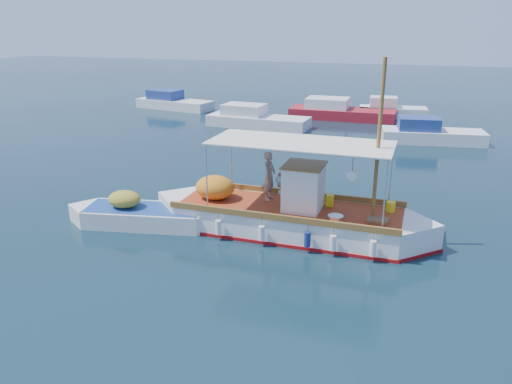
% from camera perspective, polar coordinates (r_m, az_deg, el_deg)
% --- Properties ---
extents(ground, '(160.00, 160.00, 0.00)m').
position_cam_1_polar(ground, '(17.97, 2.58, -5.33)').
color(ground, black).
rests_on(ground, ground).
extents(fishing_caique, '(10.73, 3.16, 6.55)m').
position_cam_1_polar(fishing_caique, '(18.35, 3.53, -2.86)').
color(fishing_caique, white).
rests_on(fishing_caique, ground).
extents(dinghy, '(6.06, 2.49, 1.50)m').
position_cam_1_polar(dinghy, '(19.53, -12.71, -2.76)').
color(dinghy, white).
rests_on(dinghy, ground).
extents(bg_boat_nw, '(7.64, 2.92, 1.80)m').
position_cam_1_polar(bg_boat_nw, '(37.13, -0.08, 8.23)').
color(bg_boat_nw, silver).
rests_on(bg_boat_nw, ground).
extents(bg_boat_n, '(8.25, 2.82, 1.80)m').
position_cam_1_polar(bg_boat_n, '(40.87, 9.49, 8.96)').
color(bg_boat_n, maroon).
rests_on(bg_boat_n, ground).
extents(bg_boat_ne, '(6.53, 3.00, 1.80)m').
position_cam_1_polar(bg_boat_ne, '(34.05, 19.23, 6.20)').
color(bg_boat_ne, silver).
rests_on(bg_boat_ne, ground).
extents(bg_boat_far_w, '(7.33, 3.59, 1.80)m').
position_cam_1_polar(bg_boat_far_w, '(45.72, -9.48, 10.00)').
color(bg_boat_far_w, silver).
rests_on(bg_boat_far_w, ground).
extents(bg_boat_far_n, '(5.47, 2.55, 1.80)m').
position_cam_1_polar(bg_boat_far_n, '(42.50, 15.14, 8.95)').
color(bg_boat_far_n, silver).
rests_on(bg_boat_far_n, ground).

